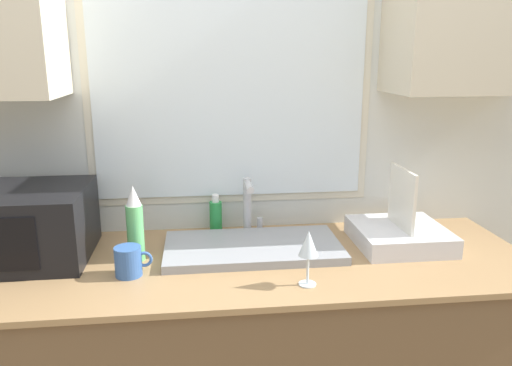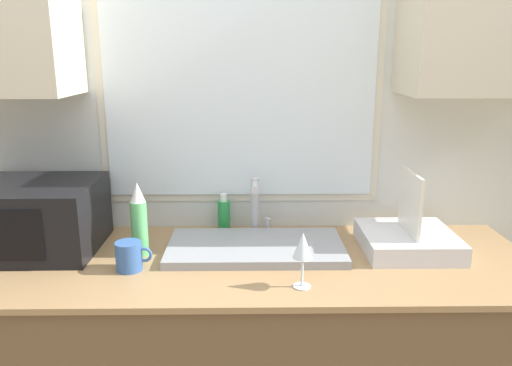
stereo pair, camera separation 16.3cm
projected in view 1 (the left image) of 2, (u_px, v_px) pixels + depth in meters
wall_back at (231, 106)px, 1.92m from camera, size 6.00×0.38×2.60m
sink_basin at (253, 247)px, 1.80m from camera, size 0.63×0.33×0.03m
faucet at (249, 203)px, 1.94m from camera, size 0.08×0.14×0.22m
microwave at (20, 225)px, 1.71m from camera, size 0.46×0.39×0.25m
dish_rack at (399, 233)px, 1.85m from camera, size 0.33×0.33×0.29m
spray_bottle at (135, 225)px, 1.70m from camera, size 0.06×0.06×0.27m
soap_bottle at (216, 216)px, 1.98m from camera, size 0.05×0.05×0.16m
mug_near_sink at (129, 261)px, 1.59m from camera, size 0.12×0.09×0.10m
wine_glass at (308, 245)px, 1.51m from camera, size 0.06×0.06×0.18m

